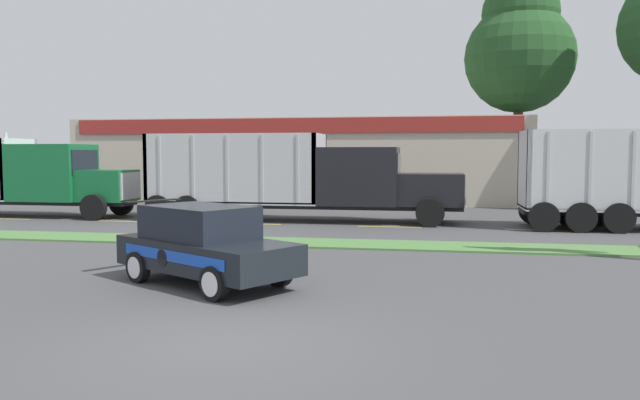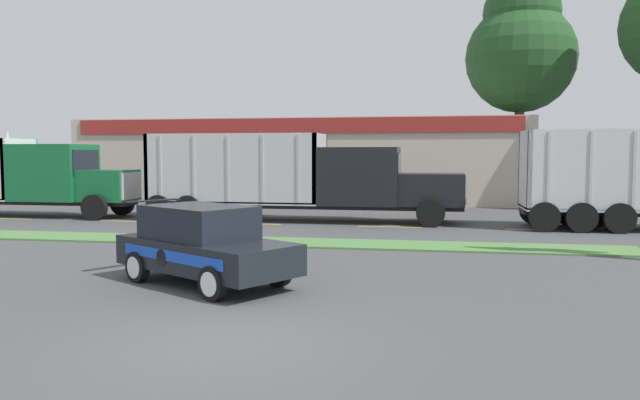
# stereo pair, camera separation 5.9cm
# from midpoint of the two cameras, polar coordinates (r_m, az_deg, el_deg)

# --- Properties ---
(ground_plane) EXTENTS (600.00, 600.00, 0.00)m
(ground_plane) POSITION_cam_midpoint_polar(r_m,az_deg,el_deg) (9.28, -9.13, -12.92)
(ground_plane) COLOR #474749
(grass_verge) EXTENTS (120.00, 1.86, 0.06)m
(grass_verge) POSITION_cam_midpoint_polar(r_m,az_deg,el_deg) (18.87, 1.18, -4.00)
(grass_verge) COLOR #517F42
(grass_verge) RESTS_ON ground_plane
(centre_line_2) EXTENTS (2.40, 0.14, 0.01)m
(centre_line_2) POSITION_cam_midpoint_polar(r_m,az_deg,el_deg) (29.50, -26.76, -1.53)
(centre_line_2) COLOR yellow
(centre_line_2) RESTS_ON ground_plane
(centre_line_3) EXTENTS (2.40, 0.14, 0.01)m
(centre_line_3) POSITION_cam_midpoint_polar(r_m,az_deg,el_deg) (26.59, -17.45, -1.86)
(centre_line_3) COLOR yellow
(centre_line_3) RESTS_ON ground_plane
(centre_line_4) EXTENTS (2.40, 0.14, 0.01)m
(centre_line_4) POSITION_cam_midpoint_polar(r_m,az_deg,el_deg) (24.54, -6.22, -2.18)
(centre_line_4) COLOR yellow
(centre_line_4) RESTS_ON ground_plane
(centre_line_5) EXTENTS (2.40, 0.14, 0.01)m
(centre_line_5) POSITION_cam_midpoint_polar(r_m,az_deg,el_deg) (23.58, 6.47, -2.44)
(centre_line_5) COLOR yellow
(centre_line_5) RESTS_ON ground_plane
(centre_line_6) EXTENTS (2.40, 0.14, 0.01)m
(centre_line_6) POSITION_cam_midpoint_polar(r_m,az_deg,el_deg) (23.83, 19.55, -2.59)
(centre_line_6) COLOR yellow
(centre_line_6) RESTS_ON ground_plane
(dump_truck_mid) EXTENTS (12.78, 2.79, 3.55)m
(dump_truck_mid) POSITION_cam_midpoint_polar(r_m,az_deg,el_deg) (25.15, 0.87, 1.69)
(dump_truck_mid) COLOR black
(dump_truck_mid) RESTS_ON ground_plane
(dump_truck_trail) EXTENTS (11.34, 2.63, 3.65)m
(dump_truck_trail) POSITION_cam_midpoint_polar(r_m,az_deg,el_deg) (30.18, -24.90, 1.76)
(dump_truck_trail) COLOR black
(dump_truck_trail) RESTS_ON ground_plane
(rally_car) EXTENTS (4.43, 3.66, 1.68)m
(rally_car) POSITION_cam_midpoint_polar(r_m,az_deg,el_deg) (13.30, -10.46, -3.98)
(rally_car) COLOR black
(rally_car) RESTS_ON ground_plane
(store_building_backdrop) EXTENTS (25.52, 12.10, 4.69)m
(store_building_backdrop) POSITION_cam_midpoint_polar(r_m,az_deg,el_deg) (39.36, -0.82, 3.66)
(store_building_backdrop) COLOR #BCB29E
(store_building_backdrop) RESTS_ON ground_plane
(tree_behind_centre) EXTENTS (5.96, 5.96, 12.46)m
(tree_behind_centre) POSITION_cam_midpoint_polar(r_m,az_deg,el_deg) (36.84, 17.94, 13.13)
(tree_behind_centre) COLOR brown
(tree_behind_centre) RESTS_ON ground_plane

